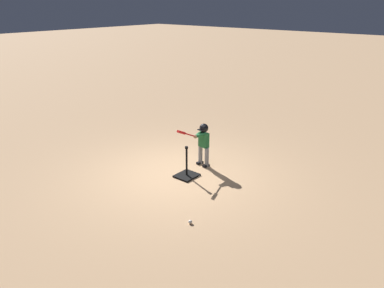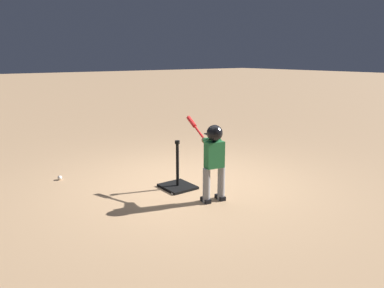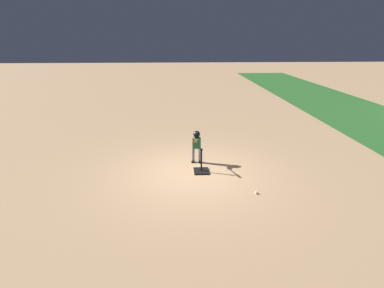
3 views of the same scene
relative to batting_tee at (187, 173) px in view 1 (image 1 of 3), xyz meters
name	(u,v)px [view 1 (image 1 of 3)]	position (x,y,z in m)	size (l,w,h in m)	color
ground_plane	(175,174)	(0.09, -0.30, -0.09)	(90.00, 90.00, 0.00)	tan
home_plate	(187,176)	(-0.02, 0.00, -0.08)	(0.44, 0.44, 0.02)	white
batting_tee	(187,173)	(0.00, 0.00, 0.00)	(0.52, 0.47, 0.77)	black
batter_child	(203,140)	(-0.75, -0.10, 0.62)	(0.95, 0.36, 1.14)	gray
baseball	(190,222)	(1.51, 1.39, -0.05)	(0.07, 0.07, 0.07)	white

